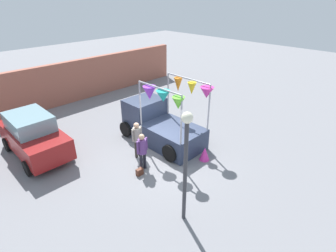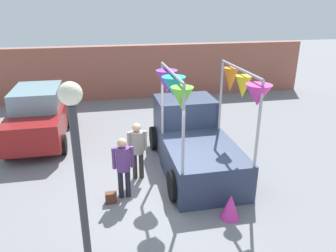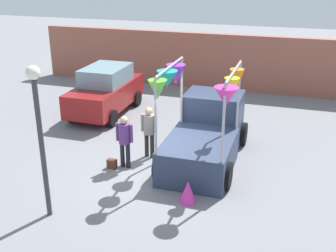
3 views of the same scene
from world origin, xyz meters
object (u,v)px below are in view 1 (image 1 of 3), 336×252
object	(u,v)px
folded_kite_bundle_magenta	(205,154)
person_customer	(142,149)
parked_car	(33,135)
handbag	(140,172)
street_lamp	(186,154)
vendor_truck	(159,122)
person_vendor	(137,137)

from	to	relation	value
folded_kite_bundle_magenta	person_customer	bearing A→B (deg)	149.31
parked_car	handbag	size ratio (longest dim) A/B	14.29
handbag	street_lamp	xyz separation A→B (m)	(-0.42, -2.69, 2.29)
vendor_truck	person_vendor	distance (m)	1.75
person_customer	person_vendor	bearing A→B (deg)	62.81
person_customer	handbag	bearing A→B (deg)	-150.26
person_customer	handbag	world-z (taller)	person_customer
parked_car	handbag	bearing A→B (deg)	-62.98
vendor_truck	person_vendor	world-z (taller)	vendor_truck
person_vendor	folded_kite_bundle_magenta	size ratio (longest dim) A/B	2.72
parked_car	person_vendor	distance (m)	4.48
folded_kite_bundle_magenta	handbag	bearing A→B (deg)	156.33
handbag	parked_car	bearing A→B (deg)	117.02
person_customer	parked_car	bearing A→B (deg)	121.73
folded_kite_bundle_magenta	parked_car	bearing A→B (deg)	131.33
person_vendor	handbag	world-z (taller)	person_vendor
vendor_truck	parked_car	bearing A→B (deg)	149.01
vendor_truck	person_vendor	size ratio (longest dim) A/B	2.56
street_lamp	parked_car	bearing A→B (deg)	104.33
person_vendor	handbag	distance (m)	1.58
parked_car	person_customer	bearing A→B (deg)	-58.27
parked_car	vendor_truck	bearing A→B (deg)	-30.99
person_customer	person_vendor	world-z (taller)	person_vendor
street_lamp	handbag	bearing A→B (deg)	81.06
parked_car	person_vendor	size ratio (longest dim) A/B	2.46
vendor_truck	street_lamp	world-z (taller)	street_lamp
parked_car	person_vendor	bearing A→B (deg)	-47.49
street_lamp	folded_kite_bundle_magenta	distance (m)	4.03
handbag	folded_kite_bundle_magenta	world-z (taller)	folded_kite_bundle_magenta
person_vendor	folded_kite_bundle_magenta	bearing A→B (deg)	-50.50
vendor_truck	street_lamp	xyz separation A→B (m)	(-2.91, -4.23, 1.53)
handbag	folded_kite_bundle_magenta	bearing A→B (deg)	-23.67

